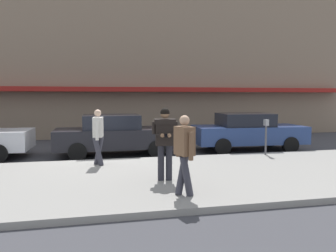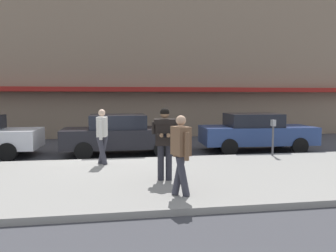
{
  "view_description": "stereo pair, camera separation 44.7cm",
  "coord_description": "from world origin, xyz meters",
  "px_view_note": "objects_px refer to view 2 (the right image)",
  "views": [
    {
      "loc": [
        -0.12,
        -11.21,
        2.22
      ],
      "look_at": [
        1.64,
        -3.28,
        1.49
      ],
      "focal_mm": 35.0,
      "sensor_mm": 36.0,
      "label": 1
    },
    {
      "loc": [
        0.32,
        -11.29,
        2.22
      ],
      "look_at": [
        1.64,
        -3.28,
        1.49
      ],
      "focal_mm": 35.0,
      "sensor_mm": 36.0,
      "label": 2
    }
  ],
  "objects_px": {
    "parked_sedan_far": "(256,132)",
    "pedestrian_dark_coat": "(181,150)",
    "pedestrian_in_light_coat": "(102,133)",
    "parking_meter": "(273,132)",
    "parked_sedan_mid": "(122,134)",
    "man_texting_on_phone": "(165,136)"
  },
  "relations": [
    {
      "from": "parked_sedan_far",
      "to": "parked_sedan_mid",
      "type": "bearing_deg",
      "value": 179.65
    },
    {
      "from": "parked_sedan_mid",
      "to": "pedestrian_dark_coat",
      "type": "relative_size",
      "value": 2.65
    },
    {
      "from": "parked_sedan_far",
      "to": "pedestrian_dark_coat",
      "type": "xyz_separation_m",
      "value": [
        -4.32,
        -5.87,
        0.32
      ]
    },
    {
      "from": "pedestrian_dark_coat",
      "to": "man_texting_on_phone",
      "type": "bearing_deg",
      "value": 96.01
    },
    {
      "from": "pedestrian_in_light_coat",
      "to": "parking_meter",
      "type": "height_order",
      "value": "pedestrian_in_light_coat"
    },
    {
      "from": "parking_meter",
      "to": "pedestrian_in_light_coat",
      "type": "bearing_deg",
      "value": -174.96
    },
    {
      "from": "parked_sedan_mid",
      "to": "pedestrian_dark_coat",
      "type": "distance_m",
      "value": 6.01
    },
    {
      "from": "man_texting_on_phone",
      "to": "pedestrian_in_light_coat",
      "type": "relative_size",
      "value": 1.06
    },
    {
      "from": "parked_sedan_mid",
      "to": "pedestrian_in_light_coat",
      "type": "bearing_deg",
      "value": -105.38
    },
    {
      "from": "pedestrian_dark_coat",
      "to": "parked_sedan_far",
      "type": "bearing_deg",
      "value": 53.66
    },
    {
      "from": "pedestrian_dark_coat",
      "to": "parking_meter",
      "type": "distance_m",
      "value": 5.81
    },
    {
      "from": "man_texting_on_phone",
      "to": "pedestrian_dark_coat",
      "type": "distance_m",
      "value": 1.33
    },
    {
      "from": "parked_sedan_mid",
      "to": "man_texting_on_phone",
      "type": "height_order",
      "value": "man_texting_on_phone"
    },
    {
      "from": "parked_sedan_far",
      "to": "man_texting_on_phone",
      "type": "relative_size",
      "value": 2.55
    },
    {
      "from": "parked_sedan_far",
      "to": "parking_meter",
      "type": "xyz_separation_m",
      "value": [
        -0.17,
        -1.8,
        0.18
      ]
    },
    {
      "from": "parked_sedan_mid",
      "to": "parking_meter",
      "type": "relative_size",
      "value": 3.55
    },
    {
      "from": "parking_meter",
      "to": "man_texting_on_phone",
      "type": "bearing_deg",
      "value": -147.21
    },
    {
      "from": "pedestrian_in_light_coat",
      "to": "parking_meter",
      "type": "relative_size",
      "value": 1.34
    },
    {
      "from": "parked_sedan_far",
      "to": "man_texting_on_phone",
      "type": "height_order",
      "value": "man_texting_on_phone"
    },
    {
      "from": "parked_sedan_mid",
      "to": "parked_sedan_far",
      "type": "distance_m",
      "value": 5.41
    },
    {
      "from": "man_texting_on_phone",
      "to": "parking_meter",
      "type": "xyz_separation_m",
      "value": [
        4.28,
        2.76,
        -0.28
      ]
    },
    {
      "from": "parked_sedan_far",
      "to": "pedestrian_in_light_coat",
      "type": "relative_size",
      "value": 2.7
    }
  ]
}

